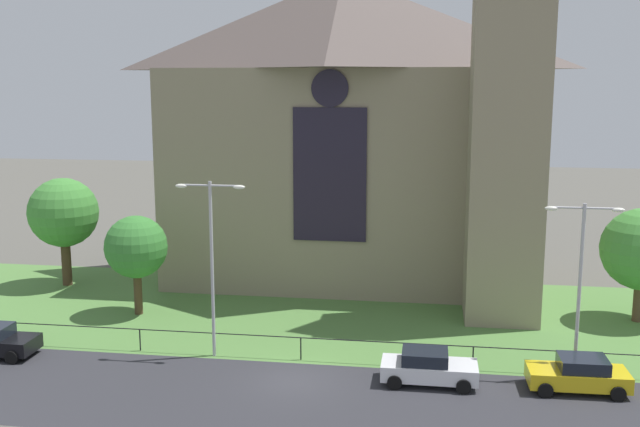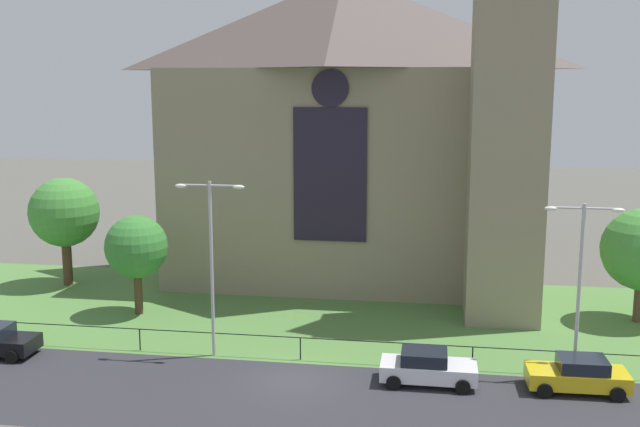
# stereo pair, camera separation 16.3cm
# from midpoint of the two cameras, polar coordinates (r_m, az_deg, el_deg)

# --- Properties ---
(ground) EXTENTS (160.00, 160.00, 0.00)m
(ground) POSITION_cam_midpoint_polar(r_m,az_deg,el_deg) (42.72, 0.38, -7.71)
(ground) COLOR #56544C
(road_asphalt) EXTENTS (120.00, 8.00, 0.01)m
(road_asphalt) POSITION_cam_midpoint_polar(r_m,az_deg,el_deg) (31.66, -2.82, -14.25)
(road_asphalt) COLOR #2D2D33
(road_asphalt) RESTS_ON ground
(grass_verge) EXTENTS (120.00, 20.00, 0.01)m
(grass_verge) POSITION_cam_midpoint_polar(r_m,az_deg,el_deg) (40.84, -0.02, -8.55)
(grass_verge) COLOR #517F3D
(grass_verge) RESTS_ON ground
(church_building) EXTENTS (23.20, 16.20, 26.00)m
(church_building) POSITION_cam_midpoint_polar(r_m,az_deg,el_deg) (48.58, 2.46, 6.78)
(church_building) COLOR gray
(church_building) RESTS_ON ground
(iron_railing) EXTENTS (32.42, 0.07, 1.13)m
(iron_railing) POSITION_cam_midpoint_polar(r_m,az_deg,el_deg) (35.42, -1.64, -9.85)
(iron_railing) COLOR black
(iron_railing) RESTS_ON ground
(tree_left_near) EXTENTS (3.56, 3.56, 5.73)m
(tree_left_near) POSITION_cam_midpoint_polar(r_m,az_deg,el_deg) (42.75, -14.26, -2.58)
(tree_left_near) COLOR #4C3823
(tree_left_near) RESTS_ON ground
(tree_left_far) EXTENTS (4.49, 4.49, 7.09)m
(tree_left_far) POSITION_cam_midpoint_polar(r_m,az_deg,el_deg) (50.20, -19.47, 0.03)
(tree_left_far) COLOR #4C3823
(tree_left_far) RESTS_ON ground
(streetlamp_near) EXTENTS (3.37, 0.26, 8.57)m
(streetlamp_near) POSITION_cam_midpoint_polar(r_m,az_deg,el_deg) (35.07, -8.59, -2.60)
(streetlamp_near) COLOR #B2B2B7
(streetlamp_near) RESTS_ON ground
(streetlamp_far) EXTENTS (3.37, 0.26, 7.92)m
(streetlamp_far) POSITION_cam_midpoint_polar(r_m,az_deg,el_deg) (34.27, 19.55, -3.97)
(streetlamp_far) COLOR #B2B2B7
(streetlamp_far) RESTS_ON ground
(parked_car_white) EXTENTS (4.21, 2.04, 1.51)m
(parked_car_white) POSITION_cam_midpoint_polar(r_m,az_deg,el_deg) (33.20, 8.29, -11.78)
(parked_car_white) COLOR silver
(parked_car_white) RESTS_ON ground
(parked_car_yellow) EXTENTS (4.24, 2.11, 1.51)m
(parked_car_yellow) POSITION_cam_midpoint_polar(r_m,az_deg,el_deg) (33.98, 19.39, -11.74)
(parked_car_yellow) COLOR gold
(parked_car_yellow) RESTS_ON ground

